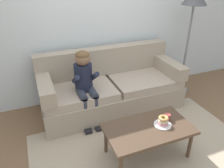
# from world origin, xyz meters

# --- Properties ---
(ground) EXTENTS (10.00, 10.00, 0.00)m
(ground) POSITION_xyz_m (0.00, 0.00, 0.00)
(ground) COLOR brown
(wall_back) EXTENTS (8.00, 0.10, 2.80)m
(wall_back) POSITION_xyz_m (0.00, 1.40, 1.40)
(wall_back) COLOR silver
(wall_back) RESTS_ON ground
(area_rug) EXTENTS (2.80, 1.62, 0.01)m
(area_rug) POSITION_xyz_m (0.00, -0.25, 0.01)
(area_rug) COLOR tan
(area_rug) RESTS_ON ground
(couch) EXTENTS (2.25, 0.90, 0.96)m
(couch) POSITION_xyz_m (-0.02, 0.85, 0.34)
(couch) COLOR tan
(couch) RESTS_ON ground
(coffee_table) EXTENTS (1.03, 0.58, 0.43)m
(coffee_table) POSITION_xyz_m (-0.01, -0.35, 0.39)
(coffee_table) COLOR #4C3828
(coffee_table) RESTS_ON ground
(person_child) EXTENTS (0.34, 0.58, 1.10)m
(person_child) POSITION_xyz_m (-0.49, 0.64, 0.67)
(person_child) COLOR #1E2338
(person_child) RESTS_ON ground
(plate) EXTENTS (0.21, 0.21, 0.01)m
(plate) POSITION_xyz_m (0.17, -0.37, 0.44)
(plate) COLOR white
(plate) RESTS_ON coffee_table
(donut) EXTENTS (0.16, 0.16, 0.04)m
(donut) POSITION_xyz_m (0.17, -0.37, 0.46)
(donut) COLOR pink
(donut) RESTS_ON plate
(donut_second) EXTENTS (0.13, 0.13, 0.04)m
(donut_second) POSITION_xyz_m (0.17, -0.37, 0.50)
(donut_second) COLOR beige
(donut_second) RESTS_ON donut
(donut_third) EXTENTS (0.16, 0.16, 0.04)m
(donut_third) POSITION_xyz_m (0.17, -0.37, 0.54)
(donut_third) COLOR tan
(donut_third) RESTS_ON donut_second
(mug) EXTENTS (0.08, 0.08, 0.09)m
(mug) POSITION_xyz_m (0.27, -0.31, 0.48)
(mug) COLOR #993D38
(mug) RESTS_ON coffee_table
(toy_controller) EXTENTS (0.23, 0.09, 0.05)m
(toy_controller) POSITION_xyz_m (0.59, 0.03, 0.03)
(toy_controller) COLOR red
(toy_controller) RESTS_ON ground
(floor_lamp) EXTENTS (0.41, 0.41, 1.84)m
(floor_lamp) POSITION_xyz_m (1.44, 0.88, 1.57)
(floor_lamp) COLOR slate
(floor_lamp) RESTS_ON ground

